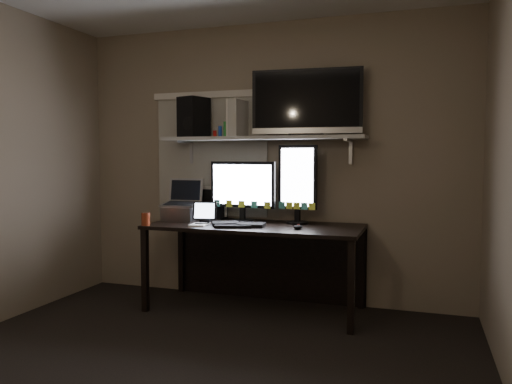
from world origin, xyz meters
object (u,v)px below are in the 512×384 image
at_px(monitor_landscape, 243,191).
at_px(game_console, 238,119).
at_px(monitor_portrait, 298,184).
at_px(tv, 307,103).
at_px(laptop, 180,200).
at_px(speaker, 194,118).
at_px(keyboard, 238,224).
at_px(cup, 146,219).
at_px(mouse, 298,227).
at_px(desk, 259,243).
at_px(tablet, 205,212).

distance_m(monitor_landscape, game_console, 0.65).
bearing_deg(monitor_portrait, monitor_landscape, -169.45).
relative_size(monitor_portrait, tv, 0.73).
height_order(laptop, speaker, speaker).
height_order(keyboard, cup, cup).
distance_m(mouse, tv, 1.08).
relative_size(game_console, speaker, 0.90).
height_order(monitor_landscape, laptop, monitor_landscape).
relative_size(desk, monitor_portrait, 2.62).
relative_size(tablet, game_console, 0.65).
xyz_separation_m(desk, tv, (0.39, 0.11, 1.21)).
bearing_deg(mouse, laptop, -178.22).
relative_size(desk, laptop, 4.90).
xyz_separation_m(desk, monitor_portrait, (0.33, 0.06, 0.52)).
bearing_deg(tablet, cup, -149.42).
relative_size(tv, speaker, 2.58).
height_order(monitor_portrait, tv, tv).
distance_m(keyboard, tv, 1.18).
relative_size(keyboard, tv, 0.49).
bearing_deg(tv, mouse, -90.98).
distance_m(cup, tv, 1.68).
height_order(mouse, cup, cup).
bearing_deg(monitor_portrait, mouse, -67.80).
bearing_deg(game_console, cup, -130.83).
xyz_separation_m(keyboard, cup, (-0.74, -0.21, 0.04)).
xyz_separation_m(desk, laptop, (-0.73, -0.06, 0.36)).
distance_m(monitor_portrait, game_console, 0.80).
distance_m(tablet, cup, 0.52).
bearing_deg(tablet, tv, 6.51).
distance_m(monitor_landscape, mouse, 0.70).
height_order(laptop, game_console, game_console).
relative_size(desk, cup, 16.97).
distance_m(desk, monitor_landscape, 0.48).
xyz_separation_m(mouse, laptop, (-1.14, 0.20, 0.17)).
relative_size(laptop, game_console, 1.13).
bearing_deg(tablet, game_console, 36.56).
bearing_deg(monitor_portrait, laptop, -165.62).
height_order(monitor_landscape, keyboard, monitor_landscape).
distance_m(cup, game_console, 1.19).
bearing_deg(speaker, keyboard, -12.47).
distance_m(desk, tablet, 0.54).
distance_m(mouse, game_console, 1.16).
distance_m(monitor_landscape, monitor_portrait, 0.50).
bearing_deg(game_console, speaker, -171.10).
bearing_deg(game_console, tv, 8.25).
distance_m(monitor_landscape, tv, 0.94).
bearing_deg(cup, monitor_portrait, 23.49).
xyz_separation_m(desk, keyboard, (-0.11, -0.23, 0.19)).
height_order(desk, monitor_portrait, monitor_portrait).
height_order(tv, game_console, tv).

